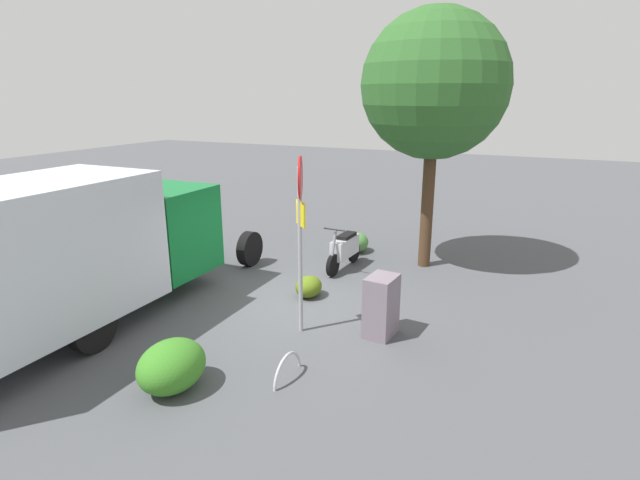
{
  "coord_description": "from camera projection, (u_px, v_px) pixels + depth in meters",
  "views": [
    {
      "loc": [
        8.92,
        4.71,
        4.32
      ],
      "look_at": [
        -0.3,
        0.44,
        1.35
      ],
      "focal_mm": 28.11,
      "sensor_mm": 36.0,
      "label": 1
    }
  ],
  "objects": [
    {
      "name": "bike_rack_hoop",
      "position": [
        288.0,
        378.0,
        7.92
      ],
      "size": [
        0.85,
        0.06,
        0.85
      ],
      "primitive_type": "torus",
      "rotation": [
        1.57,
        0.0,
        -0.02
      ],
      "color": "#B7B7BC",
      "rests_on": "ground"
    },
    {
      "name": "shrub_near_sign",
      "position": [
        309.0,
        287.0,
        11.04
      ],
      "size": [
        0.68,
        0.56,
        0.47
      ],
      "primitive_type": "ellipsoid",
      "color": "#4E6616",
      "rests_on": "ground"
    },
    {
      "name": "motorcycle",
      "position": [
        345.0,
        249.0,
        12.77
      ],
      "size": [
        1.81,
        0.55,
        1.2
      ],
      "rotation": [
        0.0,
        0.0,
        -0.06
      ],
      "color": "black",
      "rests_on": "ground"
    },
    {
      "name": "box_truck_near",
      "position": [
        71.0,
        247.0,
        9.17
      ],
      "size": [
        8.16,
        2.21,
        2.92
      ],
      "rotation": [
        0.0,
        0.0,
        3.14
      ],
      "color": "black",
      "rests_on": "ground"
    },
    {
      "name": "street_tree",
      "position": [
        435.0,
        86.0,
        11.87
      ],
      "size": [
        3.53,
        3.53,
        6.3
      ],
      "color": "#47301E",
      "rests_on": "ground"
    },
    {
      "name": "shrub_mid_verge",
      "position": [
        172.0,
        366.0,
        7.53
      ],
      "size": [
        1.14,
        0.93,
        0.77
      ],
      "primitive_type": "ellipsoid",
      "color": "#398024",
      "rests_on": "ground"
    },
    {
      "name": "shrub_by_tree",
      "position": [
        356.0,
        243.0,
        14.16
      ],
      "size": [
        0.81,
        0.67,
        0.56
      ],
      "primitive_type": "ellipsoid",
      "color": "#47823B",
      "rests_on": "ground"
    },
    {
      "name": "ground_plane",
      "position": [
        296.0,
        301.0,
        10.87
      ],
      "size": [
        60.0,
        60.0,
        0.0
      ],
      "primitive_type": "plane",
      "color": "#4A4C51"
    },
    {
      "name": "utility_cabinet",
      "position": [
        381.0,
        306.0,
        9.19
      ],
      "size": [
        0.7,
        0.54,
        1.15
      ],
      "primitive_type": "cube",
      "rotation": [
        0.0,
        0.0,
        -0.09
      ],
      "color": "slate",
      "rests_on": "ground"
    },
    {
      "name": "stop_sign",
      "position": [
        300.0,
        218.0,
        8.88
      ],
      "size": [
        0.71,
        0.33,
        3.3
      ],
      "color": "#9E9EA3",
      "rests_on": "ground"
    }
  ]
}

